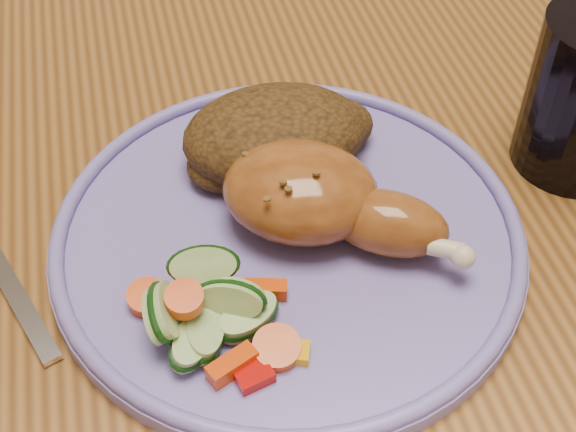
{
  "coord_description": "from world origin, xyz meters",
  "views": [
    {
      "loc": [
        -0.14,
        -0.42,
        1.14
      ],
      "look_at": [
        -0.06,
        -0.08,
        0.78
      ],
      "focal_mm": 50.0,
      "sensor_mm": 36.0,
      "label": 1
    }
  ],
  "objects_px": {
    "plate": "(288,238)",
    "fork": "(3,272)",
    "dining_table": "(335,226)",
    "chair_far": "(216,5)"
  },
  "relations": [
    {
      "from": "plate",
      "to": "fork",
      "type": "relative_size",
      "value": 2.05
    },
    {
      "from": "plate",
      "to": "fork",
      "type": "height_order",
      "value": "plate"
    },
    {
      "from": "dining_table",
      "to": "plate",
      "type": "relative_size",
      "value": 4.6
    },
    {
      "from": "plate",
      "to": "fork",
      "type": "xyz_separation_m",
      "value": [
        -0.18,
        0.02,
        -0.0
      ]
    },
    {
      "from": "chair_far",
      "to": "fork",
      "type": "xyz_separation_m",
      "value": [
        -0.24,
        -0.69,
        0.26
      ]
    },
    {
      "from": "dining_table",
      "to": "chair_far",
      "type": "distance_m",
      "value": 0.65
    },
    {
      "from": "dining_table",
      "to": "fork",
      "type": "height_order",
      "value": "fork"
    },
    {
      "from": "plate",
      "to": "fork",
      "type": "bearing_deg",
      "value": 174.9
    },
    {
      "from": "chair_far",
      "to": "plate",
      "type": "xyz_separation_m",
      "value": [
        -0.06,
        -0.71,
        0.26
      ]
    },
    {
      "from": "dining_table",
      "to": "fork",
      "type": "distance_m",
      "value": 0.26
    }
  ]
}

